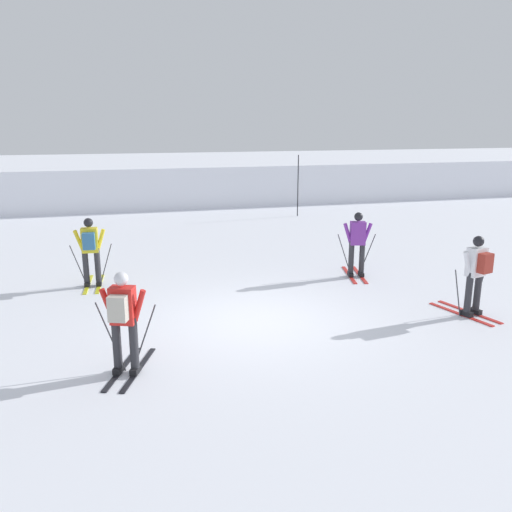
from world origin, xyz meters
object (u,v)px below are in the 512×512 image
(skier_purple, at_px, (357,243))
(skier_yellow, at_px, (90,249))
(skier_white, at_px, (476,272))
(skier_red, at_px, (123,319))
(trail_marker_pole, at_px, (298,186))

(skier_purple, bearing_deg, skier_yellow, 172.55)
(skier_white, bearing_deg, skier_red, -173.12)
(skier_purple, relative_size, skier_yellow, 1.00)
(skier_purple, relative_size, skier_red, 1.00)
(skier_purple, distance_m, skier_yellow, 6.69)
(skier_red, distance_m, trail_marker_pole, 15.12)
(skier_purple, distance_m, skier_red, 7.23)
(trail_marker_pole, bearing_deg, skier_red, -119.57)
(skier_white, bearing_deg, trail_marker_pole, 88.11)
(skier_purple, distance_m, skier_white, 3.45)
(skier_purple, bearing_deg, skier_white, -71.20)
(skier_purple, xyz_separation_m, trail_marker_pole, (1.52, 9.04, 0.38))
(skier_purple, xyz_separation_m, skier_red, (-5.95, -4.11, 0.04))
(skier_white, height_order, skier_red, same)
(skier_purple, bearing_deg, trail_marker_pole, 80.47)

